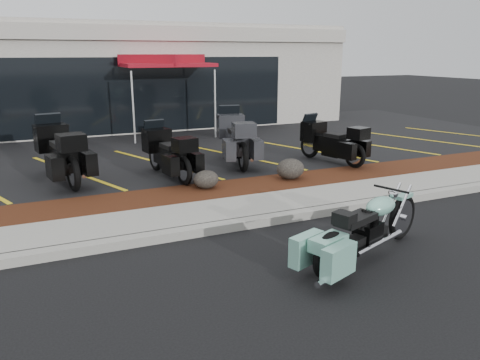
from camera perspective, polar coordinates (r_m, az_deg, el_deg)
name	(u,v)px	position (r m, az deg, el deg)	size (l,w,h in m)	color
ground	(256,248)	(7.36, 1.94, -8.33)	(90.00, 90.00, 0.00)	black
curb	(233,225)	(8.09, -0.83, -5.51)	(24.00, 0.25, 0.15)	gray
sidewalk	(218,213)	(8.70, -2.64, -4.01)	(24.00, 1.20, 0.15)	gray
mulch_bed	(198,195)	(9.77, -5.20, -1.85)	(24.00, 1.20, 0.16)	#33170B
upper_lot	(141,148)	(14.85, -11.94, 3.78)	(26.00, 9.60, 0.15)	black
dealership_building	(106,76)	(20.77, -16.00, 12.09)	(18.00, 8.16, 4.00)	#9C968D
boulder_mid	(206,179)	(9.92, -4.17, 0.08)	(0.55, 0.45, 0.39)	black
boulder_right	(290,169)	(10.70, 6.15, 1.37)	(0.66, 0.55, 0.47)	black
hero_cruiser	(403,211)	(7.96, 19.20, -3.55)	(2.80, 0.71, 0.99)	#7EC4AE
touring_black_front	(51,144)	(11.91, -22.08, 4.12)	(2.48, 0.95, 1.44)	black
touring_black_mid	(155,145)	(11.54, -10.32, 4.19)	(2.16, 0.82, 1.26)	black
touring_grey	(229,131)	(12.92, -1.31, 6.00)	(2.46, 0.94, 1.43)	#2D2D32
touring_black_rear	(310,136)	(12.92, 8.52, 5.35)	(2.10, 0.80, 1.22)	black
traffic_cone	(152,143)	(13.90, -10.64, 4.46)	(0.30, 0.30, 0.51)	#DB4207
popup_canopy	(163,62)	(16.76, -9.39, 14.02)	(3.90, 3.90, 2.74)	silver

